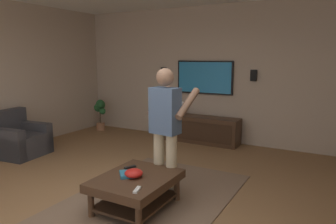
# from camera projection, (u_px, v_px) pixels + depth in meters

# --- Properties ---
(ground_plane) EXTENTS (8.61, 8.61, 0.00)m
(ground_plane) POSITION_uv_depth(u_px,v_px,m) (112.00, 210.00, 3.71)
(ground_plane) COLOR olive
(wall_back_tv) EXTENTS (0.10, 6.91, 2.83)m
(wall_back_tv) POSITION_uv_depth(u_px,v_px,m) (221.00, 75.00, 6.59)
(wall_back_tv) COLOR #BCA893
(wall_back_tv) RESTS_ON ground
(area_rug) EXTENTS (2.91, 1.82, 0.01)m
(area_rug) POSITION_uv_depth(u_px,v_px,m) (146.00, 201.00, 3.92)
(area_rug) COLOR #7A604C
(area_rug) RESTS_ON ground
(armchair) EXTENTS (0.89, 0.90, 0.82)m
(armchair) POSITION_uv_depth(u_px,v_px,m) (19.00, 140.00, 5.76)
(armchair) COLOR #38383D
(armchair) RESTS_ON ground
(coffee_table) EXTENTS (1.00, 0.80, 0.40)m
(coffee_table) POSITION_uv_depth(u_px,v_px,m) (136.00, 185.00, 3.70)
(coffee_table) COLOR #422B1C
(coffee_table) RESTS_ON ground
(media_console) EXTENTS (0.45, 1.70, 0.55)m
(media_console) POSITION_uv_depth(u_px,v_px,m) (199.00, 129.00, 6.66)
(media_console) COLOR #422B1C
(media_console) RESTS_ON ground
(tv) EXTENTS (0.05, 1.24, 0.70)m
(tv) POSITION_uv_depth(u_px,v_px,m) (204.00, 77.00, 6.68)
(tv) COLOR black
(person_standing) EXTENTS (0.58, 0.58, 1.64)m
(person_standing) POSITION_uv_depth(u_px,v_px,m) (166.00, 124.00, 4.00)
(person_standing) COLOR #C6B793
(person_standing) RESTS_ON ground
(potted_plant_short) EXTENTS (0.33, 0.34, 0.76)m
(potted_plant_short) POSITION_uv_depth(u_px,v_px,m) (100.00, 109.00, 7.73)
(potted_plant_short) COLOR #9E6B4C
(potted_plant_short) RESTS_ON ground
(bowl) EXTENTS (0.21, 0.21, 0.10)m
(bowl) POSITION_uv_depth(u_px,v_px,m) (134.00, 173.00, 3.65)
(bowl) COLOR red
(bowl) RESTS_ON coffee_table
(remote_white) EXTENTS (0.16, 0.08, 0.02)m
(remote_white) POSITION_uv_depth(u_px,v_px,m) (137.00, 190.00, 3.28)
(remote_white) COLOR white
(remote_white) RESTS_ON coffee_table
(remote_black) EXTENTS (0.16, 0.10, 0.02)m
(remote_black) POSITION_uv_depth(u_px,v_px,m) (130.00, 167.00, 3.95)
(remote_black) COLOR black
(remote_black) RESTS_ON coffee_table
(remote_grey) EXTENTS (0.07, 0.16, 0.02)m
(remote_grey) POSITION_uv_depth(u_px,v_px,m) (136.00, 172.00, 3.78)
(remote_grey) COLOR slate
(remote_grey) RESTS_ON coffee_table
(book) EXTENTS (0.27, 0.27, 0.04)m
(book) POSITION_uv_depth(u_px,v_px,m) (127.00, 174.00, 3.70)
(book) COLOR teal
(book) RESTS_ON coffee_table
(vase_round) EXTENTS (0.22, 0.22, 0.22)m
(vase_round) POSITION_uv_depth(u_px,v_px,m) (179.00, 109.00, 6.82)
(vase_round) COLOR red
(vase_round) RESTS_ON media_console
(wall_speaker_left) EXTENTS (0.06, 0.12, 0.22)m
(wall_speaker_left) POSITION_uv_depth(u_px,v_px,m) (254.00, 75.00, 6.19)
(wall_speaker_left) COLOR black
(wall_speaker_right) EXTENTS (0.06, 0.12, 0.22)m
(wall_speaker_right) POSITION_uv_depth(u_px,v_px,m) (164.00, 72.00, 7.17)
(wall_speaker_right) COLOR black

